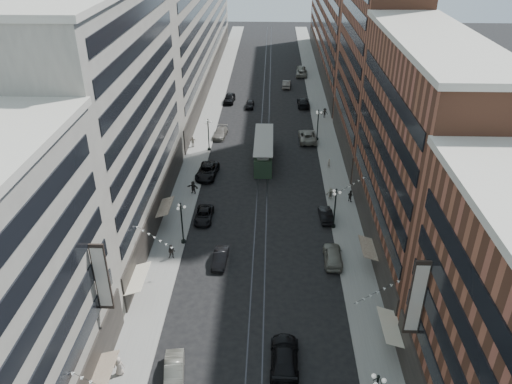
# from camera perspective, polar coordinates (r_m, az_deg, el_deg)

# --- Properties ---
(ground) EXTENTS (220.00, 220.00, 0.00)m
(ground) POSITION_cam_1_polar(r_m,az_deg,el_deg) (88.37, 0.98, 6.01)
(ground) COLOR black
(ground) RESTS_ON ground
(sidewalk_west) EXTENTS (4.00, 180.00, 0.15)m
(sidewalk_west) POSITION_cam_1_polar(r_m,az_deg,el_deg) (98.36, -5.41, 8.40)
(sidewalk_west) COLOR gray
(sidewalk_west) RESTS_ON ground
(sidewalk_east) EXTENTS (4.00, 180.00, 0.15)m
(sidewalk_east) POSITION_cam_1_polar(r_m,az_deg,el_deg) (98.10, 7.59, 8.21)
(sidewalk_east) COLOR gray
(sidewalk_east) RESTS_ON ground
(rail_west) EXTENTS (0.12, 180.00, 0.02)m
(rail_west) POSITION_cam_1_polar(r_m,az_deg,el_deg) (97.64, 0.67, 8.33)
(rail_west) COLOR #2D2D33
(rail_west) RESTS_ON ground
(rail_east) EXTENTS (0.12, 180.00, 0.02)m
(rail_east) POSITION_cam_1_polar(r_m,az_deg,el_deg) (97.63, 1.50, 8.32)
(rail_east) COLOR #2D2D33
(rail_east) RESTS_ON ground
(building_west_mid) EXTENTS (8.00, 36.00, 28.00)m
(building_west_mid) POSITION_cam_1_polar(r_m,az_deg,el_deg) (60.84, -15.77, 8.10)
(building_west_mid) COLOR gray
(building_west_mid) RESTS_ON ground
(building_west_far) EXTENTS (8.00, 90.00, 26.00)m
(building_west_far) POSITION_cam_1_polar(r_m,az_deg,el_deg) (120.60, -7.20, 18.58)
(building_west_far) COLOR gray
(building_west_far) RESTS_ON ground
(building_east_mid) EXTENTS (8.00, 30.00, 24.00)m
(building_east_mid) POSITION_cam_1_polar(r_m,az_deg,el_deg) (56.51, 18.03, 3.90)
(building_east_mid) COLOR brown
(building_east_mid) RESTS_ON ground
(building_east_tower) EXTENTS (8.00, 26.00, 42.00)m
(building_east_tower) POSITION_cam_1_polar(r_m,az_deg,el_deg) (80.03, 14.00, 18.47)
(building_east_tower) COLOR brown
(building_east_tower) RESTS_ON ground
(building_east_far) EXTENTS (8.00, 72.00, 24.00)m
(building_east_far) POSITION_cam_1_polar(r_m,az_deg,el_deg) (129.24, 9.38, 18.68)
(building_east_far) COLOR brown
(building_east_far) RESTS_ON ground
(lamppost_sw_far) EXTENTS (1.03, 1.14, 5.52)m
(lamppost_sw_far) POSITION_cam_1_polar(r_m,az_deg,el_deg) (59.45, -8.47, -3.39)
(lamppost_sw_far) COLOR black
(lamppost_sw_far) RESTS_ON sidewalk_west
(lamppost_sw_mid) EXTENTS (1.03, 1.14, 5.52)m
(lamppost_sw_mid) POSITION_cam_1_polar(r_m,az_deg,el_deg) (83.19, -5.46, 6.67)
(lamppost_sw_mid) COLOR black
(lamppost_sw_mid) RESTS_ON sidewalk_west
(lamppost_se_far) EXTENTS (1.03, 1.14, 5.52)m
(lamppost_se_far) POSITION_cam_1_polar(r_m,az_deg,el_deg) (62.47, 9.01, -1.70)
(lamppost_se_far) COLOR black
(lamppost_se_far) RESTS_ON sidewalk_east
(lamppost_se_mid) EXTENTS (1.03, 1.14, 5.52)m
(lamppost_se_mid) POSITION_cam_1_polar(r_m,az_deg,el_deg) (87.56, 7.08, 7.75)
(lamppost_se_mid) COLOR black
(lamppost_se_mid) RESTS_ON sidewalk_east
(streetcar) EXTENTS (2.95, 13.32, 3.69)m
(streetcar) POSITION_cam_1_polar(r_m,az_deg,el_deg) (80.01, 0.88, 4.76)
(streetcar) COLOR #263C29
(streetcar) RESTS_ON ground
(car_1) EXTENTS (2.20, 4.75, 1.51)m
(car_1) POSITION_cam_1_polar(r_m,az_deg,el_deg) (45.65, -9.35, -19.56)
(car_1) COLOR #66655A
(car_1) RESTS_ON ground
(car_2) EXTENTS (2.27, 4.84, 1.34)m
(car_2) POSITION_cam_1_polar(r_m,az_deg,el_deg) (65.01, -5.98, -2.65)
(car_2) COLOR black
(car_2) RESTS_ON ground
(car_4) EXTENTS (2.19, 5.16, 1.74)m
(car_4) POSITION_cam_1_polar(r_m,az_deg,el_deg) (57.77, 8.79, -7.17)
(car_4) COLOR slate
(car_4) RESTS_ON ground
(car_5) EXTENTS (1.73, 4.39, 1.42)m
(car_5) POSITION_cam_1_polar(r_m,az_deg,el_deg) (57.13, -4.11, -7.52)
(car_5) COLOR black
(car_5) RESTS_ON ground
(car_6) EXTENTS (2.64, 6.22, 1.79)m
(car_6) POSITION_cam_1_polar(r_m,az_deg,el_deg) (46.00, 3.27, -18.35)
(car_6) COLOR black
(car_6) RESTS_ON ground
(pedestrian_1) EXTENTS (0.96, 0.59, 1.87)m
(pedestrian_1) POSITION_cam_1_polar(r_m,az_deg,el_deg) (46.54, -15.40, -18.61)
(pedestrian_1) COLOR #B9A999
(pedestrian_1) RESTS_ON sidewalk_west
(pedestrian_2) EXTENTS (0.88, 0.50, 1.78)m
(pedestrian_2) POSITION_cam_1_polar(r_m,az_deg,el_deg) (58.17, -9.62, -6.75)
(pedestrian_2) COLOR black
(pedestrian_2) RESTS_ON sidewalk_west
(pedestrian_4) EXTENTS (0.52, 0.95, 1.55)m
(pedestrian_4) POSITION_cam_1_polar(r_m,az_deg,el_deg) (49.93, 14.48, -14.70)
(pedestrian_4) COLOR #AB9E8D
(pedestrian_4) RESTS_ON sidewalk_east
(car_7) EXTENTS (3.40, 6.39, 1.71)m
(car_7) POSITION_cam_1_polar(r_m,az_deg,el_deg) (75.64, -5.59, 2.39)
(car_7) COLOR black
(car_7) RESTS_ON ground
(car_8) EXTENTS (2.64, 5.35, 1.50)m
(car_8) POSITION_cam_1_polar(r_m,az_deg,el_deg) (89.42, -4.11, 6.74)
(car_8) COLOR slate
(car_8) RESTS_ON ground
(car_9) EXTENTS (2.47, 5.35, 1.77)m
(car_9) POSITION_cam_1_polar(r_m,az_deg,el_deg) (106.86, -3.06, 10.66)
(car_9) COLOR black
(car_9) RESTS_ON ground
(car_10) EXTENTS (1.76, 4.45, 1.44)m
(car_10) POSITION_cam_1_polar(r_m,az_deg,el_deg) (65.32, 7.97, -2.56)
(car_10) COLOR black
(car_10) RESTS_ON ground
(car_11) EXTENTS (3.06, 6.38, 1.76)m
(car_11) POSITION_cam_1_polar(r_m,az_deg,el_deg) (88.04, 5.89, 6.38)
(car_11) COLOR gray
(car_11) RESTS_ON ground
(car_12) EXTENTS (2.48, 5.95, 1.72)m
(car_12) POSITION_cam_1_polar(r_m,az_deg,el_deg) (104.91, 5.43, 10.20)
(car_12) COLOR black
(car_12) RESTS_ON ground
(car_13) EXTENTS (1.74, 4.13, 1.39)m
(car_13) POSITION_cam_1_polar(r_m,az_deg,el_deg) (103.60, -0.71, 9.98)
(car_13) COLOR black
(car_13) RESTS_ON ground
(car_14) EXTENTS (2.07, 5.15, 1.66)m
(car_14) POSITION_cam_1_polar(r_m,az_deg,el_deg) (116.77, 3.51, 12.24)
(car_14) COLOR #635F58
(car_14) RESTS_ON ground
(pedestrian_5) EXTENTS (1.81, 1.08, 1.88)m
(pedestrian_5) POSITION_cam_1_polar(r_m,az_deg,el_deg) (70.84, -7.20, 0.54)
(pedestrian_5) COLOR black
(pedestrian_5) RESTS_ON sidewalk_west
(pedestrian_6) EXTENTS (1.23, 0.91, 1.91)m
(pedestrian_6) POSITION_cam_1_polar(r_m,az_deg,el_deg) (85.46, -7.23, 5.74)
(pedestrian_6) COLOR #ACA08F
(pedestrian_6) RESTS_ON sidewalk_west
(pedestrian_7) EXTENTS (0.88, 0.88, 1.66)m
(pedestrian_7) POSITION_cam_1_polar(r_m,az_deg,el_deg) (69.62, 10.73, -0.42)
(pedestrian_7) COLOR black
(pedestrian_7) RESTS_ON sidewalk_east
(pedestrian_8) EXTENTS (0.70, 0.65, 1.61)m
(pedestrian_8) POSITION_cam_1_polar(r_m,az_deg,el_deg) (78.26, 8.33, 3.25)
(pedestrian_8) COLOR #BDAC9C
(pedestrian_8) RESTS_ON sidewalk_east
(pedestrian_9) EXTENTS (1.28, 0.70, 1.88)m
(pedestrian_9) POSITION_cam_1_polar(r_m,az_deg,el_deg) (98.65, 7.86, 8.95)
(pedestrian_9) COLOR black
(pedestrian_9) RESTS_ON sidewalk_east
(car_extra_0) EXTENTS (3.04, 5.90, 1.59)m
(car_extra_0) POSITION_cam_1_polar(r_m,az_deg,el_deg) (125.81, 5.24, 13.40)
(car_extra_0) COLOR gray
(car_extra_0) RESTS_ON ground
(car_extra_1) EXTENTS (2.60, 5.62, 1.59)m
(car_extra_1) POSITION_cam_1_polar(r_m,az_deg,el_deg) (129.26, 5.17, 13.84)
(car_extra_1) COLOR gray
(car_extra_1) RESTS_ON ground
(pedestrian_extra_0) EXTENTS (1.53, 0.88, 1.58)m
(pedestrian_extra_0) POSITION_cam_1_polar(r_m,az_deg,el_deg) (69.79, 8.53, -0.17)
(pedestrian_extra_0) COLOR gray
(pedestrian_extra_0) RESTS_ON sidewalk_east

